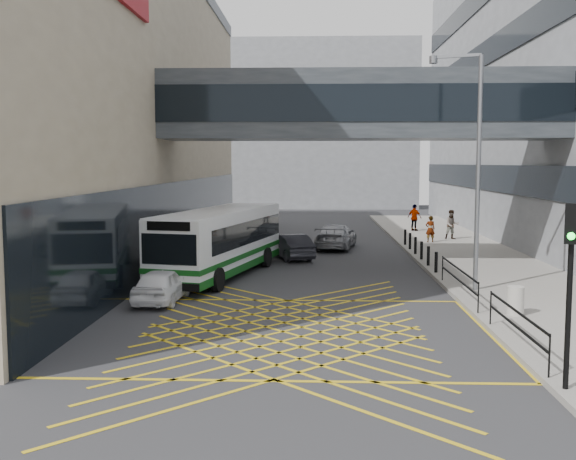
# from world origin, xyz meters

# --- Properties ---
(ground) EXTENTS (120.00, 120.00, 0.00)m
(ground) POSITION_xyz_m (0.00, 0.00, 0.00)
(ground) COLOR #333335
(building_far) EXTENTS (28.00, 16.00, 18.00)m
(building_far) POSITION_xyz_m (-2.00, 60.00, 9.00)
(building_far) COLOR gray
(building_far) RESTS_ON ground
(skybridge) EXTENTS (20.00, 4.10, 3.00)m
(skybridge) POSITION_xyz_m (3.00, 12.00, 7.50)
(skybridge) COLOR #33383D
(skybridge) RESTS_ON ground
(pavement) EXTENTS (6.00, 54.00, 0.16)m
(pavement) POSITION_xyz_m (9.00, 15.00, 0.08)
(pavement) COLOR gray
(pavement) RESTS_ON ground
(box_junction) EXTENTS (12.00, 9.00, 0.01)m
(box_junction) POSITION_xyz_m (0.00, 0.00, 0.00)
(box_junction) COLOR gold
(box_junction) RESTS_ON ground
(bus) EXTENTS (4.66, 10.64, 2.91)m
(bus) POSITION_xyz_m (-3.14, 9.68, 1.56)
(bus) COLOR silver
(bus) RESTS_ON ground
(car_white) EXTENTS (1.79, 3.96, 1.24)m
(car_white) POSITION_xyz_m (-4.50, 4.06, 0.62)
(car_white) COLOR white
(car_white) RESTS_ON ground
(car_dark) EXTENTS (2.97, 4.42, 1.29)m
(car_dark) POSITION_xyz_m (-0.29, 15.05, 0.64)
(car_dark) COLOR #222228
(car_dark) RESTS_ON ground
(car_silver) EXTENTS (2.84, 5.12, 1.51)m
(car_silver) POSITION_xyz_m (2.18, 19.31, 0.75)
(car_silver) COLOR gray
(car_silver) RESTS_ON ground
(traffic_light) EXTENTS (0.32, 0.47, 3.95)m
(traffic_light) POSITION_xyz_m (6.21, -5.33, 2.73)
(traffic_light) COLOR black
(traffic_light) RESTS_ON pavement
(street_lamp) EXTENTS (1.95, 0.87, 8.76)m
(street_lamp) POSITION_xyz_m (6.82, 6.08, 5.15)
(street_lamp) COLOR slate
(street_lamp) RESTS_ON pavement
(litter_bin) EXTENTS (0.53, 0.53, 0.91)m
(litter_bin) POSITION_xyz_m (7.26, 1.77, 0.62)
(litter_bin) COLOR #ADA89E
(litter_bin) RESTS_ON pavement
(kerb_railings) EXTENTS (0.05, 12.54, 1.00)m
(kerb_railings) POSITION_xyz_m (6.15, 1.78, 0.88)
(kerb_railings) COLOR black
(kerb_railings) RESTS_ON pavement
(bollards) EXTENTS (0.14, 10.14, 0.90)m
(bollards) POSITION_xyz_m (6.25, 15.00, 0.61)
(bollards) COLOR black
(bollards) RESTS_ON pavement
(pedestrian_a) EXTENTS (0.67, 0.51, 1.59)m
(pedestrian_a) POSITION_xyz_m (7.92, 21.30, 0.95)
(pedestrian_a) COLOR gray
(pedestrian_a) RESTS_ON pavement
(pedestrian_b) EXTENTS (0.92, 0.57, 1.82)m
(pedestrian_b) POSITION_xyz_m (9.55, 22.96, 1.07)
(pedestrian_b) COLOR gray
(pedestrian_b) RESTS_ON pavement
(pedestrian_c) EXTENTS (1.17, 1.12, 1.86)m
(pedestrian_c) POSITION_xyz_m (7.99, 28.14, 1.09)
(pedestrian_c) COLOR gray
(pedestrian_c) RESTS_ON pavement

